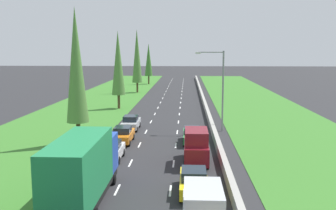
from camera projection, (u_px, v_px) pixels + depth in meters
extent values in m
plane|color=#28282B|center=(170.00, 105.00, 63.72)|extent=(300.00, 300.00, 0.00)
cube|color=#387528|center=(94.00, 104.00, 64.32)|extent=(14.00, 140.00, 0.04)
cube|color=#387528|center=(257.00, 106.00, 63.02)|extent=(14.00, 140.00, 0.04)
cube|color=#9E9B93|center=(204.00, 103.00, 63.38)|extent=(0.44, 120.00, 0.85)
cube|color=white|center=(117.00, 190.00, 25.25)|extent=(0.14, 2.00, 0.01)
cube|color=white|center=(131.00, 163.00, 31.18)|extent=(0.14, 2.00, 0.01)
cube|color=white|center=(140.00, 145.00, 37.11)|extent=(0.14, 2.00, 0.01)
cube|color=white|center=(146.00, 132.00, 43.04)|extent=(0.14, 2.00, 0.01)
cube|color=white|center=(151.00, 122.00, 48.97)|extent=(0.14, 2.00, 0.01)
cube|color=white|center=(155.00, 114.00, 54.90)|extent=(0.14, 2.00, 0.01)
cube|color=white|center=(158.00, 108.00, 60.83)|extent=(0.14, 2.00, 0.01)
cube|color=white|center=(161.00, 102.00, 66.76)|extent=(0.14, 2.00, 0.01)
cube|color=white|center=(163.00, 98.00, 72.69)|extent=(0.14, 2.00, 0.01)
cube|color=white|center=(165.00, 94.00, 78.63)|extent=(0.14, 2.00, 0.01)
cube|color=white|center=(166.00, 91.00, 84.56)|extent=(0.14, 2.00, 0.01)
cube|color=white|center=(167.00, 89.00, 90.49)|extent=(0.14, 2.00, 0.01)
cube|color=white|center=(169.00, 86.00, 96.42)|extent=(0.14, 2.00, 0.01)
cube|color=white|center=(170.00, 84.00, 102.35)|extent=(0.14, 2.00, 0.01)
cube|color=white|center=(171.00, 82.00, 108.28)|extent=(0.14, 2.00, 0.01)
cube|color=white|center=(171.00, 80.00, 114.21)|extent=(0.14, 2.00, 0.01)
cube|color=white|center=(172.00, 79.00, 120.14)|extent=(0.14, 2.00, 0.01)
cube|color=white|center=(170.00, 191.00, 25.08)|extent=(0.14, 2.00, 0.01)
cube|color=white|center=(174.00, 164.00, 31.01)|extent=(0.14, 2.00, 0.01)
cube|color=white|center=(176.00, 145.00, 36.94)|extent=(0.14, 2.00, 0.01)
cube|color=white|center=(177.00, 132.00, 42.87)|extent=(0.14, 2.00, 0.01)
cube|color=white|center=(178.00, 122.00, 48.80)|extent=(0.14, 2.00, 0.01)
cube|color=white|center=(179.00, 114.00, 54.73)|extent=(0.14, 2.00, 0.01)
cube|color=white|center=(180.00, 108.00, 60.66)|extent=(0.14, 2.00, 0.01)
cube|color=white|center=(181.00, 103.00, 66.60)|extent=(0.14, 2.00, 0.01)
cube|color=white|center=(181.00, 98.00, 72.53)|extent=(0.14, 2.00, 0.01)
cube|color=white|center=(182.00, 95.00, 78.46)|extent=(0.14, 2.00, 0.01)
cube|color=white|center=(182.00, 91.00, 84.39)|extent=(0.14, 2.00, 0.01)
cube|color=white|center=(182.00, 89.00, 90.32)|extent=(0.14, 2.00, 0.01)
cube|color=white|center=(183.00, 86.00, 96.25)|extent=(0.14, 2.00, 0.01)
cube|color=white|center=(183.00, 84.00, 102.18)|extent=(0.14, 2.00, 0.01)
cube|color=white|center=(183.00, 82.00, 108.11)|extent=(0.14, 2.00, 0.01)
cube|color=white|center=(183.00, 80.00, 114.04)|extent=(0.14, 2.00, 0.01)
cube|color=white|center=(183.00, 79.00, 119.97)|extent=(0.14, 2.00, 0.01)
cube|color=silver|center=(203.00, 199.00, 17.84)|extent=(1.80, 3.10, 1.10)
cube|color=yellow|center=(194.00, 183.00, 24.56)|extent=(1.76, 4.50, 0.72)
cube|color=#19232D|center=(194.00, 174.00, 24.32)|extent=(1.56, 1.90, 0.60)
cylinder|color=black|center=(181.00, 181.00, 26.03)|extent=(0.22, 0.64, 0.64)
cylinder|color=black|center=(205.00, 181.00, 25.95)|extent=(0.22, 0.64, 0.64)
cylinder|color=black|center=(181.00, 196.00, 23.27)|extent=(0.22, 0.64, 0.64)
cylinder|color=black|center=(207.00, 197.00, 23.20)|extent=(0.22, 0.64, 0.64)
cube|color=maroon|center=(196.00, 151.00, 31.09)|extent=(1.90, 4.90, 1.40)
cube|color=maroon|center=(196.00, 136.00, 30.62)|extent=(1.80, 3.10, 1.10)
cylinder|color=black|center=(185.00, 154.00, 32.74)|extent=(0.22, 0.64, 0.64)
cylinder|color=black|center=(206.00, 154.00, 32.65)|extent=(0.22, 0.64, 0.64)
cylinder|color=black|center=(185.00, 164.00, 29.73)|extent=(0.22, 0.64, 0.64)
cylinder|color=black|center=(208.00, 165.00, 29.65)|extent=(0.22, 0.64, 0.64)
cube|color=#237A33|center=(192.00, 136.00, 37.81)|extent=(1.76, 4.50, 0.72)
cube|color=#19232D|center=(192.00, 130.00, 37.57)|extent=(1.56, 1.90, 0.60)
cylinder|color=black|center=(184.00, 137.00, 39.28)|extent=(0.22, 0.64, 0.64)
cylinder|color=black|center=(200.00, 137.00, 39.21)|extent=(0.22, 0.64, 0.64)
cylinder|color=black|center=(184.00, 143.00, 36.52)|extent=(0.22, 0.64, 0.64)
cylinder|color=black|center=(201.00, 143.00, 36.45)|extent=(0.22, 0.64, 0.64)
cube|color=black|center=(85.00, 193.00, 23.02)|extent=(2.20, 9.40, 0.56)
cube|color=#1E47B7|center=(98.00, 153.00, 26.36)|extent=(2.40, 2.20, 2.50)
cube|color=#1E7F47|center=(79.00, 168.00, 21.66)|extent=(2.44, 7.20, 3.30)
cylinder|color=black|center=(82.00, 179.00, 26.38)|extent=(0.22, 0.64, 0.64)
cylinder|color=black|center=(114.00, 180.00, 26.27)|extent=(0.22, 0.64, 0.64)
cube|color=white|center=(112.00, 152.00, 32.03)|extent=(1.68, 3.90, 0.76)
cube|color=#19232D|center=(111.00, 144.00, 31.63)|extent=(1.52, 1.60, 0.64)
cylinder|color=black|center=(106.00, 152.00, 33.31)|extent=(0.22, 0.64, 0.64)
cylinder|color=black|center=(123.00, 152.00, 33.24)|extent=(0.22, 0.64, 0.64)
cylinder|color=black|center=(99.00, 160.00, 30.92)|extent=(0.22, 0.64, 0.64)
cylinder|color=black|center=(118.00, 160.00, 30.85)|extent=(0.22, 0.64, 0.64)
cube|color=orange|center=(123.00, 136.00, 37.92)|extent=(1.76, 4.50, 0.72)
cube|color=#19232D|center=(123.00, 130.00, 37.68)|extent=(1.56, 1.90, 0.60)
cylinder|color=black|center=(118.00, 136.00, 39.39)|extent=(0.22, 0.64, 0.64)
cylinder|color=black|center=(133.00, 136.00, 39.31)|extent=(0.22, 0.64, 0.64)
cylinder|color=black|center=(112.00, 143.00, 36.63)|extent=(0.22, 0.64, 0.64)
cylinder|color=black|center=(129.00, 143.00, 36.56)|extent=(0.22, 0.64, 0.64)
cube|color=silver|center=(131.00, 124.00, 44.16)|extent=(1.76, 4.50, 0.72)
cube|color=#19232D|center=(131.00, 118.00, 43.91)|extent=(1.56, 1.90, 0.60)
cylinder|color=black|center=(126.00, 124.00, 45.63)|extent=(0.22, 0.64, 0.64)
cylinder|color=black|center=(139.00, 125.00, 45.55)|extent=(0.22, 0.64, 0.64)
cylinder|color=black|center=(122.00, 129.00, 42.87)|extent=(0.22, 0.64, 0.64)
cylinder|color=black|center=(136.00, 129.00, 42.79)|extent=(0.22, 0.64, 0.64)
cylinder|color=#4C3823|center=(78.00, 133.00, 37.29)|extent=(0.40, 0.40, 2.20)
cone|color=#4C7F38|center=(76.00, 65.00, 36.35)|extent=(2.13, 2.13, 10.96)
cylinder|color=#4C3823|center=(119.00, 102.00, 59.69)|extent=(0.40, 0.40, 2.20)
cone|color=#4C7F38|center=(118.00, 63.00, 58.84)|extent=(2.10, 2.10, 9.78)
cylinder|color=#4C3823|center=(137.00, 87.00, 81.88)|extent=(0.40, 0.40, 2.20)
cone|color=#4C7F38|center=(137.00, 56.00, 80.92)|extent=(2.14, 2.14, 11.22)
cylinder|color=#4C3823|center=(149.00, 80.00, 102.02)|extent=(0.40, 0.40, 2.20)
cone|color=#3D752D|center=(149.00, 60.00, 101.25)|extent=(2.07, 2.07, 8.51)
cylinder|color=gray|center=(223.00, 91.00, 42.84)|extent=(0.20, 0.20, 9.00)
cylinder|color=gray|center=(211.00, 52.00, 42.29)|extent=(2.80, 0.12, 0.12)
cube|color=silver|center=(198.00, 53.00, 42.37)|extent=(0.60, 0.28, 0.20)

